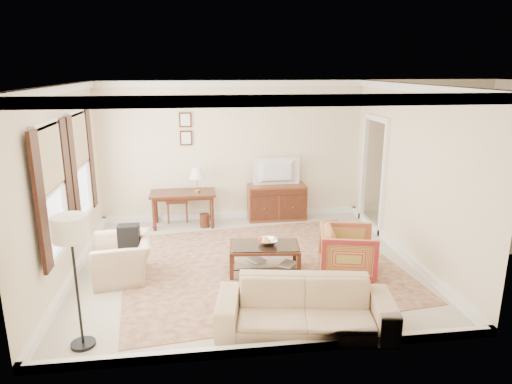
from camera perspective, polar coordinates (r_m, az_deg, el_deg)
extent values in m
cube|color=beige|center=(7.64, -1.20, -9.00)|extent=(5.50, 5.00, 0.01)
cube|color=white|center=(6.97, -1.34, 13.30)|extent=(5.50, 5.00, 0.01)
cube|color=#EFE2C3|center=(9.60, -2.94, 5.13)|extent=(5.50, 0.01, 2.90)
cube|color=#EFE2C3|center=(4.79, 2.07, -5.39)|extent=(5.50, 0.01, 2.90)
cube|color=#EFE2C3|center=(7.39, -22.96, 0.83)|extent=(0.01, 5.00, 2.90)
cube|color=#EFE2C3|center=(7.94, 18.87, 2.16)|extent=(0.01, 5.00, 2.90)
cube|color=beige|center=(10.01, 23.02, -4.27)|extent=(3.00, 2.70, 0.01)
cube|color=#5B211E|center=(7.57, 0.56, -9.18)|extent=(4.74, 4.19, 0.01)
cube|color=#4E2416|center=(9.33, -9.13, -0.15)|extent=(1.30, 0.65, 0.05)
cylinder|color=#4E2416|center=(9.23, -12.62, -2.81)|extent=(0.07, 0.07, 0.67)
cylinder|color=#4E2416|center=(9.19, -5.50, -2.57)|extent=(0.07, 0.07, 0.67)
cylinder|color=#4E2416|center=(9.70, -12.39, -1.91)|extent=(0.07, 0.07, 0.67)
cylinder|color=#4E2416|center=(9.66, -5.62, -1.68)|extent=(0.07, 0.07, 0.67)
cube|color=brown|center=(9.71, 2.59, -1.27)|extent=(1.22, 0.47, 0.75)
imported|color=black|center=(9.48, 2.68, 3.60)|extent=(0.94, 0.54, 0.12)
cube|color=#4E2416|center=(7.21, 1.07, -6.89)|extent=(1.14, 0.74, 0.04)
cube|color=silver|center=(7.20, 1.07, -6.64)|extent=(1.08, 0.68, 0.01)
cube|color=silver|center=(7.31, 1.06, -8.83)|extent=(1.06, 0.66, 0.02)
cube|color=#4E2416|center=(7.02, -3.06, -9.40)|extent=(0.07, 0.07, 0.42)
cube|color=#4E2416|center=(7.07, 5.37, -9.27)|extent=(0.07, 0.07, 0.42)
cube|color=#4E2416|center=(7.55, -2.96, -7.58)|extent=(0.07, 0.07, 0.42)
cube|color=#4E2416|center=(7.59, 4.86, -7.48)|extent=(0.07, 0.07, 0.42)
imported|color=silver|center=(7.21, 1.52, -6.09)|extent=(0.42, 0.42, 0.10)
imported|color=brown|center=(7.30, -0.67, -8.64)|extent=(0.26, 0.17, 0.38)
imported|color=brown|center=(7.28, 3.26, -8.77)|extent=(0.24, 0.19, 0.38)
imported|color=maroon|center=(7.23, 11.39, -7.11)|extent=(0.94, 0.98, 0.85)
imported|color=tan|center=(7.31, -16.39, -7.17)|extent=(0.75, 1.04, 0.85)
cube|color=black|center=(7.32, -15.63, -5.08)|extent=(0.31, 0.37, 0.40)
imported|color=tan|center=(5.73, 6.16, -13.19)|extent=(2.22, 0.97, 0.84)
cylinder|color=black|center=(5.97, -20.78, -17.33)|extent=(0.28, 0.28, 0.04)
cylinder|color=black|center=(5.65, -21.43, -11.61)|extent=(0.03, 0.03, 1.34)
cylinder|color=silver|center=(5.36, -22.22, -4.23)|extent=(0.39, 0.39, 0.28)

